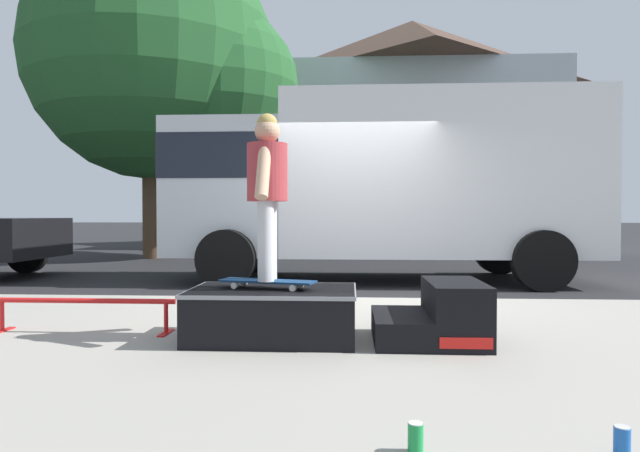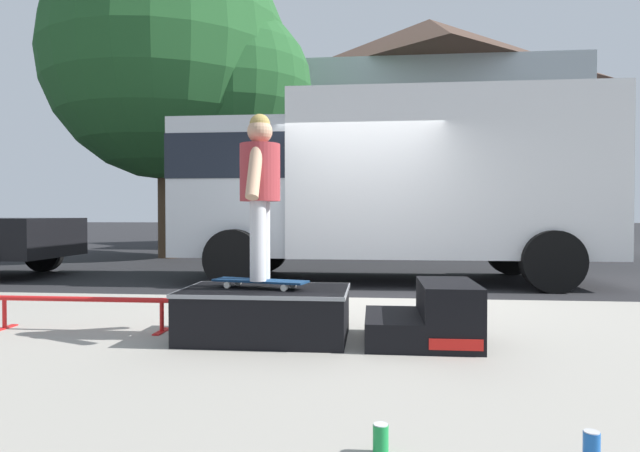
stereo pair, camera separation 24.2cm
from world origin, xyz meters
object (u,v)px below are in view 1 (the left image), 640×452
skateboard (268,282)px  soda_can (416,438)px  skate_box (273,312)px  grind_rail (83,306)px  skater_kid (267,182)px  kicker_ramp (438,316)px  soda_can_b (622,442)px  street_tree_main (167,64)px  box_truck (377,181)px

skateboard → soda_can: bearing=-65.0°
skate_box → grind_rail: skate_box is taller
skater_kid → kicker_ramp: bearing=-0.1°
soda_can → soda_can_b: 0.85m
skate_box → street_tree_main: size_ratio=0.16×
skater_kid → grind_rail: bearing=174.9°
skate_box → street_tree_main: 11.17m
kicker_ramp → skateboard: size_ratio=1.06×
kicker_ramp → grind_rail: 2.96m
skater_kid → skateboard: bearing=63.4°
skateboard → box_truck: box_truck is taller
street_tree_main → soda_can: bearing=-66.3°
skateboard → box_truck: size_ratio=0.12×
kicker_ramp → box_truck: (-0.25, 4.92, 1.38)m
skate_box → kicker_ramp: (1.31, -0.00, -0.02)m
skater_kid → soda_can: size_ratio=10.58×
skateboard → skater_kid: bearing=-116.6°
skateboard → kicker_ramp: bearing=-0.1°
grind_rail → skater_kid: size_ratio=1.19×
soda_can → box_truck: 7.09m
skate_box → kicker_ramp: kicker_ramp is taller
street_tree_main → skater_kid: bearing=-66.5°
skate_box → soda_can: skate_box is taller
kicker_ramp → street_tree_main: bearing=120.1°
grind_rail → soda_can_b: grind_rail is taller
grind_rail → skateboard: skateboard is taller
skateboard → street_tree_main: street_tree_main is taller
grind_rail → skateboard: 1.62m
grind_rail → street_tree_main: 10.55m
soda_can_b → skateboard: bearing=131.7°
soda_can_b → street_tree_main: (-5.82, 11.31, 4.79)m
soda_can_b → box_truck: (-0.68, 6.92, 1.52)m
soda_can_b → street_tree_main: size_ratio=0.02×
skateboard → skater_kid: skater_kid is taller
soda_can → soda_can_b: (0.85, 0.01, 0.00)m
soda_can_b → street_tree_main: 13.59m
skateboard → box_truck: 5.16m
skate_box → soda_can_b: 2.66m
soda_can_b → soda_can: bearing=-179.5°
skate_box → soda_can: bearing=-66.0°
soda_can_b → skate_box: bearing=131.0°
skater_kid → box_truck: (1.11, 4.91, 0.32)m
skater_kid → street_tree_main: 10.76m
skateboard → skater_kid: size_ratio=0.60×
kicker_ramp → skateboard: (-1.36, 0.00, 0.27)m
street_tree_main → skateboard: bearing=-66.5°
skateboard → street_tree_main: 11.05m
skate_box → kicker_ramp: bearing=-0.0°
skateboard → soda_can_b: 2.71m
box_truck → skater_kid: bearing=-102.7°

